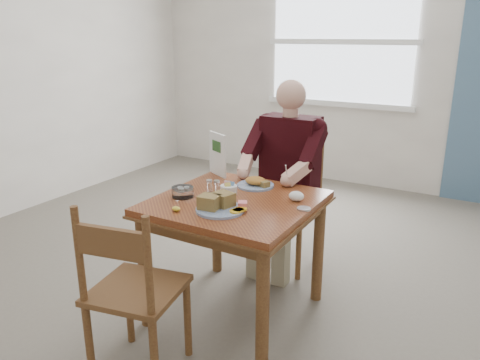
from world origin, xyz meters
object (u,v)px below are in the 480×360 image
Objects in this scene: chair_near at (132,292)px; diner at (286,162)px; table at (235,217)px; near_plate at (219,205)px; far_plate at (256,183)px; chair_far at (290,202)px.

diner is (0.14, 1.46, 0.33)m from chair_near.
near_plate is at bearing -85.84° from table.
near_plate is at bearing -87.26° from far_plate.
diner is 4.79× the size of near_plate.
diner reaches higher than near_plate.
diner is at bearing 90.90° from near_plate.
table is 3.18× the size of near_plate.
far_plate is (0.13, 1.03, 0.30)m from chair_near.
chair_far is at bearing 90.00° from table.
near_plate is (0.01, -0.20, 0.14)m from table.
table is 0.97× the size of chair_far.
diner is 0.43m from far_plate.
chair_near is at bearing -95.42° from diner.
chair_near is at bearing -100.44° from table.
chair_near reaches higher than near_plate.
far_plate is at bearing -90.92° from chair_far.
table is 0.97× the size of chair_near.
chair_far is at bearing 84.89° from chair_near.
diner reaches higher than far_plate.
diner is (0.00, 0.71, 0.17)m from table.
table is at bearing 94.16° from near_plate.
diner is at bearing -89.99° from chair_far.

